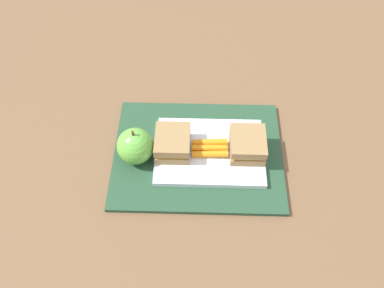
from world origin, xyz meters
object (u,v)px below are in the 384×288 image
(sandwich_half_right, at_px, (173,143))
(carrot_sticks_bundle, at_px, (210,148))
(sandwich_half_left, at_px, (248,145))
(apple, at_px, (135,146))
(food_tray, at_px, (210,151))

(sandwich_half_right, xyz_separation_m, carrot_sticks_bundle, (-0.08, 0.00, -0.01))
(carrot_sticks_bundle, bearing_deg, sandwich_half_left, -179.57)
(carrot_sticks_bundle, relative_size, apple, 0.87)
(sandwich_half_left, xyz_separation_m, carrot_sticks_bundle, (0.08, 0.00, -0.01))
(food_tray, distance_m, apple, 0.16)
(sandwich_half_right, height_order, carrot_sticks_bundle, sandwich_half_right)
(food_tray, xyz_separation_m, carrot_sticks_bundle, (0.00, 0.00, 0.01))
(food_tray, distance_m, carrot_sticks_bundle, 0.01)
(food_tray, relative_size, sandwich_half_left, 2.88)
(sandwich_half_left, relative_size, apple, 0.91)
(sandwich_half_right, height_order, apple, apple)
(food_tray, xyz_separation_m, sandwich_half_right, (0.08, 0.00, 0.03))
(sandwich_half_left, distance_m, apple, 0.23)
(food_tray, distance_m, sandwich_half_right, 0.08)
(apple, bearing_deg, sandwich_half_left, -176.82)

